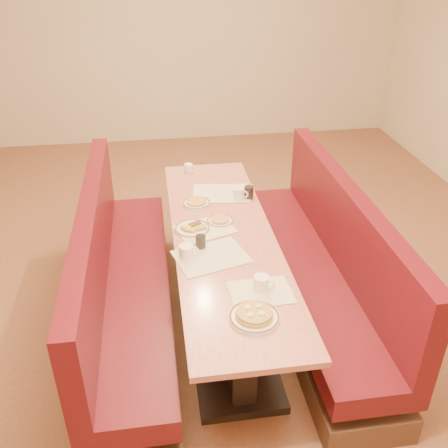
{
  "coord_description": "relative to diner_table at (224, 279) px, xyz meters",
  "views": [
    {
      "loc": [
        -0.43,
        -2.92,
        2.56
      ],
      "look_at": [
        0.0,
        -0.01,
        0.85
      ],
      "focal_mm": 40.0,
      "sensor_mm": 36.0,
      "label": 1
    }
  ],
  "objects": [
    {
      "name": "soda_tumbler_near",
      "position": [
        -0.17,
        -0.13,
        0.42
      ],
      "size": [
        0.07,
        0.07,
        0.09
      ],
      "color": "black",
      "rests_on": "diner_table"
    },
    {
      "name": "booth_left",
      "position": [
        -0.73,
        0.0,
        -0.01
      ],
      "size": [
        0.55,
        2.5,
        1.05
      ],
      "color": "#4C3326",
      "rests_on": "ground"
    },
    {
      "name": "booth_right",
      "position": [
        0.73,
        0.0,
        -0.01
      ],
      "size": [
        0.55,
        2.5,
        1.05
      ],
      "color": "#4C3326",
      "rests_on": "ground"
    },
    {
      "name": "pancake_plate",
      "position": [
        0.04,
        -0.88,
        0.4
      ],
      "size": [
        0.28,
        0.28,
        0.06
      ],
      "rotation": [
        0.0,
        0.0,
        0.39
      ],
      "color": "white",
      "rests_on": "diner_table"
    },
    {
      "name": "placemat_far_left",
      "position": [
        -0.12,
        0.1,
        0.38
      ],
      "size": [
        0.47,
        0.41,
        0.0
      ],
      "primitive_type": "cube",
      "rotation": [
        0.0,
        0.0,
        0.35
      ],
      "color": "beige",
      "rests_on": "diner_table"
    },
    {
      "name": "diner_table",
      "position": [
        0.0,
        0.0,
        0.0
      ],
      "size": [
        0.7,
        2.5,
        0.75
      ],
      "color": "black",
      "rests_on": "ground"
    },
    {
      "name": "extra_plate_mid",
      "position": [
        0.0,
        0.19,
        0.39
      ],
      "size": [
        0.2,
        0.2,
        0.04
      ],
      "rotation": [
        0.0,
        0.0,
        -0.31
      ],
      "color": "white",
      "rests_on": "diner_table"
    },
    {
      "name": "soda_tumbler_mid",
      "position": [
        0.28,
        0.54,
        0.42
      ],
      "size": [
        0.07,
        0.07,
        0.1
      ],
      "color": "black",
      "rests_on": "diner_table"
    },
    {
      "name": "placemat_near_right",
      "position": [
        0.12,
        -0.66,
        0.38
      ],
      "size": [
        0.37,
        0.28,
        0.0
      ],
      "primitive_type": "cube",
      "rotation": [
        0.0,
        0.0,
        0.03
      ],
      "color": "beige",
      "rests_on": "diner_table"
    },
    {
      "name": "coffee_mug_b",
      "position": [
        -0.28,
        -0.25,
        0.43
      ],
      "size": [
        0.13,
        0.09,
        0.1
      ],
      "rotation": [
        0.0,
        0.0,
        0.06
      ],
      "color": "white",
      "rests_on": "diner_table"
    },
    {
      "name": "eggs_plate",
      "position": [
        -0.21,
        0.11,
        0.39
      ],
      "size": [
        0.25,
        0.25,
        0.05
      ],
      "rotation": [
        0.0,
        0.0,
        0.3
      ],
      "color": "white",
      "rests_on": "diner_table"
    },
    {
      "name": "placemat_near_left",
      "position": [
        -0.12,
        -0.25,
        0.38
      ],
      "size": [
        0.52,
        0.45,
        0.0
      ],
      "primitive_type": "cube",
      "rotation": [
        0.0,
        0.0,
        0.28
      ],
      "color": "beige",
      "rests_on": "diner_table"
    },
    {
      "name": "coffee_mug_a",
      "position": [
        0.13,
        -0.64,
        0.43
      ],
      "size": [
        0.12,
        0.09,
        0.1
      ],
      "rotation": [
        0.0,
        0.0,
        -0.32
      ],
      "color": "white",
      "rests_on": "diner_table"
    },
    {
      "name": "placemat_far_right",
      "position": [
        0.07,
        0.65,
        0.38
      ],
      "size": [
        0.49,
        0.39,
        0.0
      ],
      "primitive_type": "cube",
      "rotation": [
        0.0,
        0.0,
        -0.12
      ],
      "color": "beige",
      "rests_on": "diner_table"
    },
    {
      "name": "extra_plate_far",
      "position": [
        -0.14,
        0.49,
        0.39
      ],
      "size": [
        0.22,
        0.22,
        0.04
      ],
      "rotation": [
        0.0,
        0.0,
        -0.38
      ],
      "color": "white",
      "rests_on": "diner_table"
    },
    {
      "name": "coffee_mug_c",
      "position": [
        0.2,
        0.53,
        0.42
      ],
      "size": [
        0.12,
        0.09,
        0.09
      ],
      "rotation": [
        0.0,
        0.0,
        -0.31
      ],
      "color": "white",
      "rests_on": "diner_table"
    },
    {
      "name": "coffee_mug_d",
      "position": [
        -0.15,
        1.1,
        0.42
      ],
      "size": [
        0.1,
        0.07,
        0.08
      ],
      "rotation": [
        0.0,
        0.0,
        -0.34
      ],
      "color": "white",
      "rests_on": "diner_table"
    },
    {
      "name": "room_envelope",
      "position": [
        0.0,
        0.0,
        1.56
      ],
      "size": [
        6.04,
        8.04,
        2.82
      ],
      "color": "beige",
      "rests_on": "ground"
    },
    {
      "name": "ground",
      "position": [
        0.0,
        0.0,
        -0.37
      ],
      "size": [
        8.0,
        8.0,
        0.0
      ],
      "primitive_type": "plane",
      "color": "#9E6647",
      "rests_on": "ground"
    }
  ]
}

